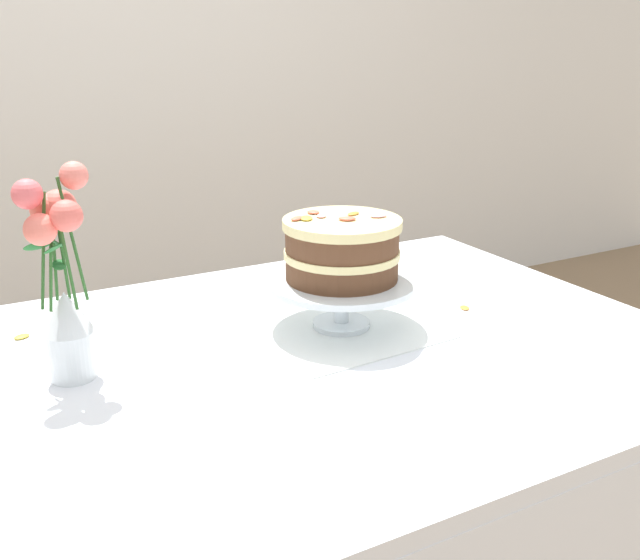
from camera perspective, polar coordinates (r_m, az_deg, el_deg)
dining_table at (r=1.31m, az=-0.93°, el=-9.51°), size 1.40×1.00×0.74m
linen_napkin at (r=1.39m, az=1.69°, el=-3.72°), size 0.34×0.34×0.00m
cake_stand at (r=1.36m, az=1.72°, el=-0.54°), size 0.29×0.29×0.10m
layer_cake at (r=1.33m, az=1.75°, el=2.50°), size 0.22×0.22×0.12m
flower_vase at (r=1.20m, az=-19.76°, el=-0.02°), size 0.12×0.11×0.35m
loose_petal_1 at (r=1.51m, az=11.38°, el=-2.16°), size 0.03×0.03×0.00m
loose_petal_2 at (r=1.45m, az=-22.55°, el=-4.15°), size 0.04×0.03×0.01m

